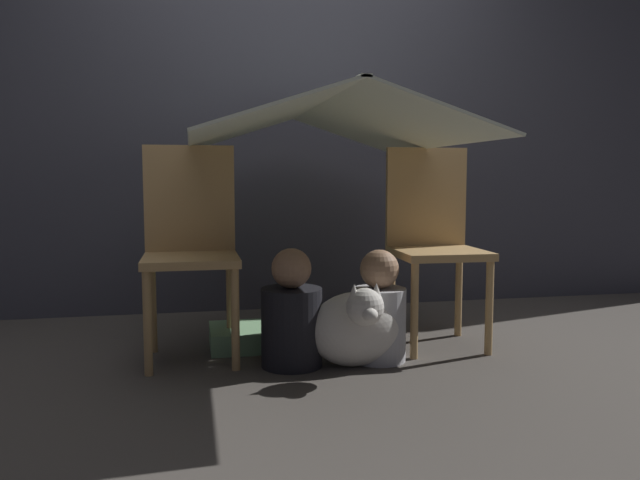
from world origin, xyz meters
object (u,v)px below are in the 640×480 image
(chair_right, at_px, (433,236))
(dog, at_px, (357,326))
(person_front, at_px, (292,317))
(person_second, at_px, (379,313))
(chair_left, at_px, (190,241))

(chair_right, height_order, dog, chair_right)
(person_front, height_order, dog, person_front)
(person_second, height_order, dog, person_second)
(person_second, relative_size, dog, 1.22)
(person_front, distance_m, dog, 0.29)
(chair_right, height_order, person_front, chair_right)
(person_second, bearing_deg, chair_left, 163.30)
(chair_left, xyz_separation_m, chair_right, (1.18, -0.00, 0.00))
(chair_left, distance_m, person_second, 0.92)
(person_front, bearing_deg, chair_right, 18.36)
(person_front, bearing_deg, dog, -17.42)
(chair_left, xyz_separation_m, dog, (0.70, -0.33, -0.35))
(chair_right, relative_size, person_front, 1.87)
(chair_left, relative_size, chair_right, 1.00)
(person_front, height_order, person_second, person_front)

